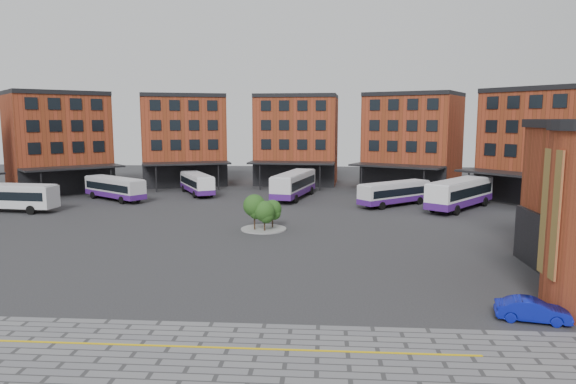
# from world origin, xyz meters

# --- Properties ---
(ground) EXTENTS (160.00, 160.00, 0.00)m
(ground) POSITION_xyz_m (0.00, 0.00, 0.00)
(ground) COLOR #28282B
(ground) RESTS_ON ground
(yellow_line) EXTENTS (26.00, 0.15, 0.02)m
(yellow_line) POSITION_xyz_m (2.00, -14.00, 0.03)
(yellow_line) COLOR gold
(yellow_line) RESTS_ON paving_zone
(main_building) EXTENTS (94.14, 42.48, 14.60)m
(main_building) POSITION_xyz_m (-4.77, 38.25, 7.23)
(main_building) COLOR maroon
(main_building) RESTS_ON ground
(tree_island) EXTENTS (4.40, 4.40, 3.52)m
(tree_island) POSITION_xyz_m (1.98, 11.56, 1.91)
(tree_island) COLOR gray
(tree_island) RESTS_ON ground
(bus_a) EXTENTS (11.50, 3.65, 3.20)m
(bus_a) POSITION_xyz_m (-28.48, 19.63, 1.90)
(bus_a) COLOR silver
(bus_a) RESTS_ON ground
(bus_b) EXTENTS (10.13, 8.23, 3.01)m
(bus_b) POSITION_xyz_m (-19.72, 28.76, 1.63)
(bus_b) COLOR silver
(bus_b) RESTS_ON ground
(bus_c) EXTENTS (7.09, 10.45, 2.97)m
(bus_c) POSITION_xyz_m (-10.24, 34.77, 1.61)
(bus_c) COLOR white
(bus_c) RESTS_ON ground
(bus_d) EXTENTS (5.58, 12.73, 3.50)m
(bus_d) POSITION_xyz_m (3.75, 32.07, 1.89)
(bus_d) COLOR silver
(bus_d) RESTS_ON ground
(bus_e) EXTENTS (9.58, 8.50, 2.94)m
(bus_e) POSITION_xyz_m (16.48, 26.89, 1.59)
(bus_e) COLOR silver
(bus_e) RESTS_ON ground
(bus_f) EXTENTS (10.07, 11.69, 3.55)m
(bus_f) POSITION_xyz_m (23.91, 24.95, 1.92)
(bus_f) COLOR white
(bus_f) RESTS_ON ground
(blue_car) EXTENTS (3.90, 2.03, 1.22)m
(blue_car) POSITION_xyz_m (18.83, -9.64, 0.61)
(blue_car) COLOR #0B1699
(blue_car) RESTS_ON ground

